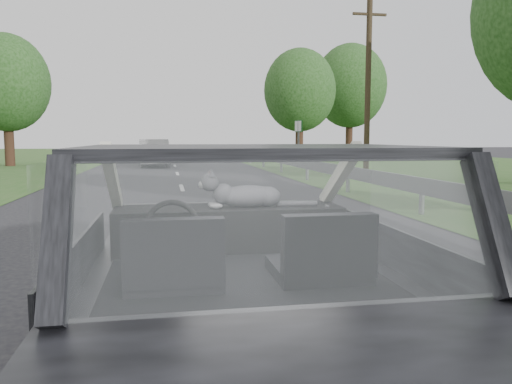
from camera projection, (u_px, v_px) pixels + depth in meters
name	position (u px, v px, depth m)	size (l,w,h in m)	color
ground	(242.00, 384.00, 3.02)	(140.00, 140.00, 0.00)	#3C3C3C
subject_car	(242.00, 267.00, 2.94)	(1.80, 4.00, 1.45)	black
dashboard	(229.00, 228.00, 3.54)	(1.58, 0.45, 0.30)	black
driver_seat	(174.00, 255.00, 2.57)	(0.50, 0.72, 0.42)	black
passenger_seat	(323.00, 249.00, 2.71)	(0.50, 0.72, 0.42)	black
steering_wheel	(172.00, 227.00, 3.17)	(0.36, 0.36, 0.04)	black
cat	(248.00, 195.00, 3.48)	(0.60, 0.19, 0.27)	gray
guardrail	(344.00, 171.00, 13.50)	(0.05, 90.00, 0.32)	gray
other_car	(154.00, 153.00, 26.01)	(1.70, 4.31, 1.42)	#B0B0B0
highway_sign	(298.00, 144.00, 24.31)	(0.09, 0.93, 2.33)	#10501D
utility_pole	(368.00, 86.00, 20.92)	(0.24, 0.24, 7.30)	#433422
tree_2	(300.00, 107.00, 31.96)	(4.59, 4.59, 6.96)	#143A0E
tree_3	(350.00, 103.00, 37.77)	(5.48, 5.48, 8.30)	#143A0E
tree_6	(7.00, 102.00, 25.99)	(4.41, 4.41, 6.68)	#143A0E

